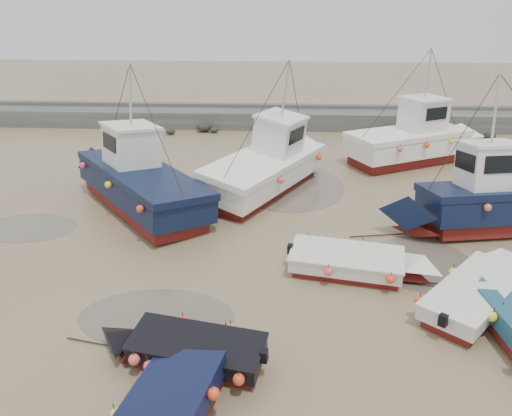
% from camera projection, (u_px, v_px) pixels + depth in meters
% --- Properties ---
extents(ground, '(120.00, 120.00, 0.00)m').
position_uv_depth(ground, '(265.00, 298.00, 15.92)').
color(ground, '#8C7C56').
rests_on(ground, ground).
extents(seawall, '(60.00, 4.92, 1.50)m').
position_uv_depth(seawall, '(277.00, 119.00, 35.82)').
color(seawall, '#5E5F5B').
rests_on(seawall, ground).
extents(puddle_a, '(4.75, 4.75, 0.01)m').
position_uv_depth(puddle_a, '(157.00, 317.00, 15.00)').
color(puddle_a, '#5D5649').
rests_on(puddle_a, ground).
extents(puddle_b, '(3.72, 3.72, 0.01)m').
position_uv_depth(puddle_b, '(423.00, 263.00, 17.97)').
color(puddle_b, '#5D5649').
rests_on(puddle_b, ground).
extents(puddle_c, '(4.01, 4.01, 0.01)m').
position_uv_depth(puddle_c, '(28.00, 227.00, 20.71)').
color(puddle_c, '#5D5649').
rests_on(puddle_c, ground).
extents(puddle_d, '(5.49, 5.49, 0.01)m').
position_uv_depth(puddle_d, '(289.00, 185.00, 25.25)').
color(puddle_d, '#5D5649').
rests_on(puddle_d, ground).
extents(dinghy_1, '(2.91, 6.42, 1.43)m').
position_uv_depth(dinghy_1, '(169.00, 409.00, 10.96)').
color(dinghy_1, maroon).
rests_on(dinghy_1, ground).
extents(dinghy_3, '(5.06, 5.66, 1.43)m').
position_uv_depth(dinghy_3, '(480.00, 289.00, 15.45)').
color(dinghy_3, maroon).
rests_on(dinghy_3, ground).
extents(dinghy_4, '(5.72, 2.35, 1.43)m').
position_uv_depth(dinghy_4, '(185.00, 344.00, 12.97)').
color(dinghy_4, maroon).
rests_on(dinghy_4, ground).
extents(dinghy_5, '(6.10, 2.80, 1.43)m').
position_uv_depth(dinghy_5, '(357.00, 261.00, 17.03)').
color(dinghy_5, maroon).
rests_on(dinghy_5, ground).
extents(cabin_boat_0, '(8.37, 9.68, 6.22)m').
position_uv_depth(cabin_boat_0, '(134.00, 179.00, 22.32)').
color(cabin_boat_0, maroon).
rests_on(cabin_boat_0, ground).
extents(cabin_boat_1, '(6.58, 10.19, 6.22)m').
position_uv_depth(cabin_boat_1, '(269.00, 163.00, 24.39)').
color(cabin_boat_1, maroon).
rests_on(cabin_boat_1, ground).
extents(cabin_boat_2, '(9.91, 3.76, 6.22)m').
position_uv_depth(cabin_boat_2, '(494.00, 200.00, 19.91)').
color(cabin_boat_2, maroon).
rests_on(cabin_boat_2, ground).
extents(cabin_boat_3, '(9.53, 6.24, 6.22)m').
position_uv_depth(cabin_boat_3, '(416.00, 139.00, 28.31)').
color(cabin_boat_3, maroon).
rests_on(cabin_boat_3, ground).
extents(person, '(0.72, 0.54, 1.79)m').
position_uv_depth(person, '(198.00, 209.00, 22.46)').
color(person, '#161E35').
rests_on(person, ground).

